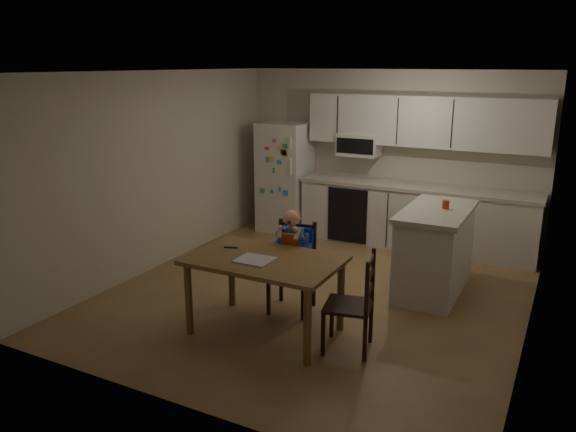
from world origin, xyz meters
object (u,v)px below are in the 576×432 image
at_px(red_cup, 446,204).
at_px(kitchen_island, 434,250).
at_px(refrigerator, 285,177).
at_px(dining_table, 265,268).
at_px(chair_booster, 293,249).
at_px(chair_side, 359,297).

bearing_deg(red_cup, kitchen_island, -136.41).
xyz_separation_m(refrigerator, red_cup, (2.78, -1.39, 0.19)).
bearing_deg(dining_table, refrigerator, 114.53).
distance_m(red_cup, dining_table, 2.30).
bearing_deg(chair_booster, red_cup, 36.29).
bearing_deg(chair_booster, refrigerator, 111.65).
relative_size(kitchen_island, chair_booster, 1.19).
relative_size(kitchen_island, dining_table, 0.93).
height_order(refrigerator, red_cup, refrigerator).
bearing_deg(chair_side, dining_table, -97.14).
bearing_deg(kitchen_island, refrigerator, 151.67).
height_order(red_cup, chair_side, red_cup).
relative_size(kitchen_island, red_cup, 13.83).
height_order(kitchen_island, chair_side, kitchen_island).
distance_m(kitchen_island, chair_side, 1.75).
distance_m(red_cup, chair_side, 1.90).
xyz_separation_m(dining_table, chair_side, (0.94, 0.07, -0.13)).
bearing_deg(kitchen_island, chair_side, -99.14).
bearing_deg(refrigerator, kitchen_island, -28.33).
height_order(kitchen_island, chair_booster, chair_booster).
bearing_deg(refrigerator, chair_booster, -60.73).
bearing_deg(kitchen_island, red_cup, 43.59).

